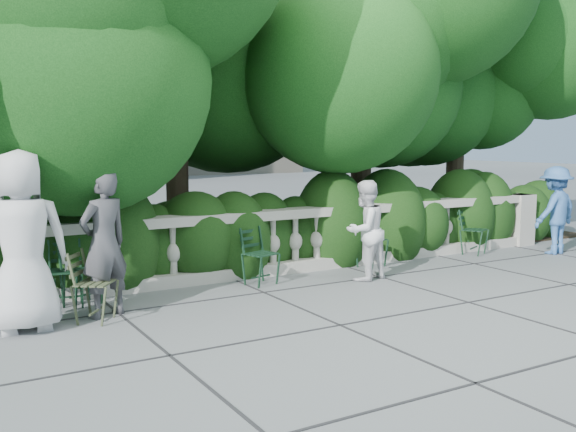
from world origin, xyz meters
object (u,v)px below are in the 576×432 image
chair_e (268,286)px  person_businessman (22,242)px  person_woman_grey (104,243)px  person_casual_man (365,230)px  chair_b (49,310)px  person_older_blue (555,210)px  chair_d (378,268)px  chair_f (481,255)px  chair_a (67,309)px  chair_weathered (108,322)px  chair_c (89,307)px

chair_e → person_businessman: size_ratio=0.43×
person_woman_grey → person_casual_man: (3.83, 0.05, -0.13)m
person_businessman → person_casual_man: size_ratio=1.33×
chair_b → person_older_blue: 8.74m
chair_d → chair_f: same height
chair_f → person_casual_man: person_casual_man is taller
chair_f → chair_a: bearing=155.7°
person_woman_grey → chair_f: bearing=162.8°
chair_d → person_woman_grey: person_woman_grey is taller
chair_e → person_woman_grey: size_ratio=0.48×
chair_f → person_older_blue: (1.26, -0.55, 0.80)m
chair_f → person_older_blue: 1.59m
chair_weathered → person_older_blue: (8.20, 0.31, 0.80)m
chair_b → chair_f: bearing=-7.7°
chair_c → chair_f: size_ratio=1.00×
chair_a → chair_b: (-0.20, 0.08, 0.00)m
chair_a → chair_b: 0.21m
chair_b → chair_d: same height
person_older_blue → chair_a: bearing=-7.8°
chair_c → person_businessman: person_businessman is taller
chair_e → chair_f: 4.52m
chair_f → person_casual_man: 3.21m
chair_e → person_casual_man: size_ratio=0.57×
chair_a → person_older_blue: bearing=6.5°
person_older_blue → chair_d: bearing=-13.4°
chair_weathered → person_businessman: person_businessman is taller
chair_a → chair_d: bearing=10.7°
chair_d → chair_weathered: bearing=173.3°
chair_a → chair_f: bearing=10.3°
chair_b → person_businessman: person_businessman is taller
chair_e → chair_weathered: size_ratio=1.00×
chair_f → person_older_blue: person_older_blue is taller
chair_b → person_casual_man: 4.46m
chair_a → chair_weathered: bearing=-60.3°
chair_b → chair_weathered: (0.48, -0.88, 0.00)m
chair_b → chair_e: bearing=-12.1°
chair_b → chair_f: same height
chair_a → chair_d: (4.89, 0.08, 0.00)m
chair_a → person_businessman: size_ratio=0.43×
chair_a → person_businessman: bearing=-119.0°
chair_c → person_casual_man: bearing=-25.3°
chair_a → chair_c: same height
chair_c → chair_f: bearing=-17.4°
chair_b → person_woman_grey: 1.19m
chair_weathered → person_woman_grey: (0.04, 0.25, 0.87)m
person_woman_grey → person_older_blue: bearing=158.1°
chair_a → chair_e: 2.72m
person_woman_grey → person_casual_man: size_ratio=1.17×
chair_a → person_casual_man: person_casual_man is taller
chair_e → chair_a: bearing=160.9°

